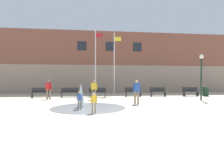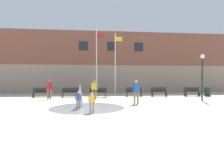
{
  "view_description": "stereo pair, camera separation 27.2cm",
  "coord_description": "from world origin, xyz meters",
  "px_view_note": "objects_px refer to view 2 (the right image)",
  "views": [
    {
      "loc": [
        -2.26,
        -6.55,
        1.57
      ],
      "look_at": [
        -0.74,
        6.71,
        1.3
      ],
      "focal_mm": 28.0,
      "sensor_mm": 36.0,
      "label": 1
    },
    {
      "loc": [
        -1.99,
        -6.58,
        1.57
      ],
      "look_at": [
        -0.74,
        6.71,
        1.3
      ],
      "focal_mm": 28.0,
      "sensor_mm": 36.0,
      "label": 2
    }
  ],
  "objects_px": {
    "park_bench_far_left": "(42,92)",
    "adult_watching": "(136,90)",
    "adult_near_bench": "(49,88)",
    "park_bench_center": "(134,92)",
    "park_bench_left_of_flagpoles": "(70,92)",
    "park_bench_under_right_flagpole": "(159,92)",
    "flagpole_left": "(97,60)",
    "lamp_post_right_lane": "(202,70)",
    "trash_can": "(207,92)",
    "adult_in_red": "(94,88)",
    "child_in_fountain": "(78,99)",
    "child_with_pink_shirt": "(92,101)",
    "park_bench_under_left_flagpole": "(98,92)",
    "flagpole_right": "(116,62)",
    "park_bench_near_trashcan": "(192,91)"
  },
  "relations": [
    {
      "from": "trash_can",
      "to": "adult_near_bench",
      "type": "bearing_deg",
      "value": -174.35
    },
    {
      "from": "park_bench_far_left",
      "to": "adult_near_bench",
      "type": "height_order",
      "value": "adult_near_bench"
    },
    {
      "from": "park_bench_far_left",
      "to": "park_bench_center",
      "type": "height_order",
      "value": "same"
    },
    {
      "from": "park_bench_under_right_flagpole",
      "to": "flagpole_right",
      "type": "height_order",
      "value": "flagpole_right"
    },
    {
      "from": "park_bench_far_left",
      "to": "adult_near_bench",
      "type": "xyz_separation_m",
      "value": [
        1.13,
        -1.72,
        0.45
      ]
    },
    {
      "from": "park_bench_center",
      "to": "adult_watching",
      "type": "distance_m",
      "value": 5.35
    },
    {
      "from": "park_bench_left_of_flagpoles",
      "to": "park_bench_far_left",
      "type": "bearing_deg",
      "value": 178.42
    },
    {
      "from": "park_bench_far_left",
      "to": "trash_can",
      "type": "xyz_separation_m",
      "value": [
        16.02,
        -0.25,
        -0.03
      ]
    },
    {
      "from": "adult_near_bench",
      "to": "child_with_pink_shirt",
      "type": "xyz_separation_m",
      "value": [
        3.64,
        -6.44,
        -0.35
      ]
    },
    {
      "from": "lamp_post_right_lane",
      "to": "flagpole_right",
      "type": "bearing_deg",
      "value": 136.16
    },
    {
      "from": "park_bench_left_of_flagpoles",
      "to": "adult_near_bench",
      "type": "relative_size",
      "value": 1.01
    },
    {
      "from": "park_bench_under_left_flagpole",
      "to": "adult_watching",
      "type": "distance_m",
      "value": 5.56
    },
    {
      "from": "flagpole_left",
      "to": "flagpole_right",
      "type": "distance_m",
      "value": 2.02
    },
    {
      "from": "park_bench_near_trashcan",
      "to": "adult_in_red",
      "type": "bearing_deg",
      "value": -168.49
    },
    {
      "from": "park_bench_under_left_flagpole",
      "to": "flagpole_left",
      "type": "distance_m",
      "value": 4.04
    },
    {
      "from": "park_bench_far_left",
      "to": "adult_watching",
      "type": "relative_size",
      "value": 1.01
    },
    {
      "from": "adult_in_red",
      "to": "trash_can",
      "type": "xyz_separation_m",
      "value": [
        11.17,
        1.84,
        -0.48
      ]
    },
    {
      "from": "park_bench_far_left",
      "to": "child_with_pink_shirt",
      "type": "distance_m",
      "value": 9.46
    },
    {
      "from": "park_bench_far_left",
      "to": "park_bench_center",
      "type": "bearing_deg",
      "value": 0.16
    },
    {
      "from": "park_bench_center",
      "to": "child_with_pink_shirt",
      "type": "xyz_separation_m",
      "value": [
        -3.89,
        -8.19,
        0.1
      ]
    },
    {
      "from": "adult_near_bench",
      "to": "trash_can",
      "type": "xyz_separation_m",
      "value": [
        14.89,
        1.47,
        -0.48
      ]
    },
    {
      "from": "park_bench_center",
      "to": "park_bench_under_right_flagpole",
      "type": "bearing_deg",
      "value": -0.16
    },
    {
      "from": "park_bench_under_right_flagpole",
      "to": "lamp_post_right_lane",
      "type": "relative_size",
      "value": 0.44
    },
    {
      "from": "park_bench_left_of_flagpoles",
      "to": "park_bench_under_right_flagpole",
      "type": "distance_m",
      "value": 8.54
    },
    {
      "from": "lamp_post_right_lane",
      "to": "park_bench_center",
      "type": "bearing_deg",
      "value": 140.59
    },
    {
      "from": "adult_near_bench",
      "to": "adult_in_red",
      "type": "height_order",
      "value": "same"
    },
    {
      "from": "adult_near_bench",
      "to": "child_in_fountain",
      "type": "relative_size",
      "value": 1.61
    },
    {
      "from": "child_with_pink_shirt",
      "to": "lamp_post_right_lane",
      "type": "xyz_separation_m",
      "value": [
        8.46,
        4.43,
        1.8
      ]
    },
    {
      "from": "park_bench_center",
      "to": "adult_watching",
      "type": "height_order",
      "value": "adult_watching"
    },
    {
      "from": "park_bench_far_left",
      "to": "park_bench_left_of_flagpoles",
      "type": "xyz_separation_m",
      "value": [
        2.62,
        -0.07,
        0.0
      ]
    },
    {
      "from": "adult_in_red",
      "to": "child_in_fountain",
      "type": "bearing_deg",
      "value": 104.6
    },
    {
      "from": "park_bench_left_of_flagpoles",
      "to": "trash_can",
      "type": "bearing_deg",
      "value": -0.74
    },
    {
      "from": "park_bench_left_of_flagpoles",
      "to": "park_bench_center",
      "type": "bearing_deg",
      "value": 0.92
    },
    {
      "from": "adult_near_bench",
      "to": "adult_watching",
      "type": "bearing_deg",
      "value": 96.55
    },
    {
      "from": "lamp_post_right_lane",
      "to": "park_bench_left_of_flagpoles",
      "type": "bearing_deg",
      "value": 160.98
    },
    {
      "from": "child_in_fountain",
      "to": "adult_in_red",
      "type": "bearing_deg",
      "value": -0.87
    },
    {
      "from": "park_bench_center",
      "to": "flagpole_right",
      "type": "xyz_separation_m",
      "value": [
        -1.55,
        2.12,
        3.09
      ]
    },
    {
      "from": "flagpole_left",
      "to": "flagpole_right",
      "type": "bearing_deg",
      "value": 0.0
    },
    {
      "from": "park_bench_left_of_flagpoles",
      "to": "flagpole_left",
      "type": "relative_size",
      "value": 0.23
    },
    {
      "from": "park_bench_under_left_flagpole",
      "to": "park_bench_under_right_flagpole",
      "type": "height_order",
      "value": "same"
    },
    {
      "from": "adult_watching",
      "to": "lamp_post_right_lane",
      "type": "height_order",
      "value": "lamp_post_right_lane"
    },
    {
      "from": "adult_in_red",
      "to": "lamp_post_right_lane",
      "type": "relative_size",
      "value": 0.44
    },
    {
      "from": "park_bench_left_of_flagpoles",
      "to": "park_bench_under_right_flagpole",
      "type": "xyz_separation_m",
      "value": [
        8.54,
        0.09,
        0.0
      ]
    },
    {
      "from": "park_bench_left_of_flagpoles",
      "to": "adult_in_red",
      "type": "bearing_deg",
      "value": -42.01
    },
    {
      "from": "adult_watching",
      "to": "trash_can",
      "type": "xyz_separation_m",
      "value": [
        8.38,
        4.97,
        -0.48
      ]
    },
    {
      "from": "child_with_pink_shirt",
      "to": "adult_near_bench",
      "type": "bearing_deg",
      "value": 76.72
    },
    {
      "from": "adult_watching",
      "to": "flagpole_left",
      "type": "height_order",
      "value": "flagpole_left"
    },
    {
      "from": "child_in_fountain",
      "to": "flagpole_right",
      "type": "height_order",
      "value": "flagpole_right"
    },
    {
      "from": "park_bench_under_left_flagpole",
      "to": "lamp_post_right_lane",
      "type": "distance_m",
      "value": 8.96
    },
    {
      "from": "adult_in_red",
      "to": "flagpole_left",
      "type": "height_order",
      "value": "flagpole_left"
    }
  ]
}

